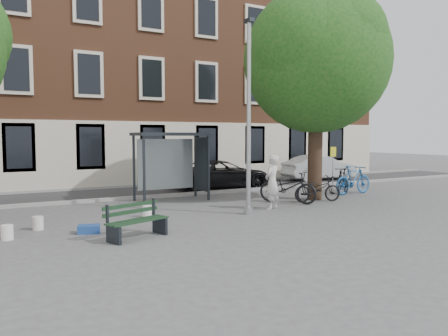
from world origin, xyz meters
The scene contains 21 objects.
ground centered at (0.00, 0.00, 0.00)m, with size 90.00×90.00×0.00m, color #4C4C4F.
road centered at (0.00, 7.00, 0.01)m, with size 40.00×4.00×0.01m, color #28282B.
curb_near centered at (0.00, 5.00, 0.06)m, with size 40.00×0.25×0.12m, color gray.
curb_far centered at (0.00, 9.00, 0.06)m, with size 40.00×0.25×0.12m, color gray.
building_row centered at (0.00, 13.00, 7.00)m, with size 30.00×8.00×14.00m, color brown.
lamppost centered at (0.00, 0.00, 2.78)m, with size 0.28×0.35×6.11m.
tree_right centered at (4.01, 1.38, 5.62)m, with size 5.76×5.60×8.20m.
bus_shelter centered at (-0.61, 4.11, 1.92)m, with size 2.85×1.45×2.62m.
painter centered at (1.20, 0.40, 0.93)m, with size 0.68×0.45×1.86m, color silver.
bench centered at (-4.12, -1.44, 0.39)m, with size 1.71×1.04×0.84m.
bike_a centered at (3.67, 0.95, 0.49)m, with size 0.65×1.87×0.98m, color black.
bike_b centered at (6.50, 1.93, 0.61)m, with size 0.58×2.04×1.23m, color #1A5292.
bike_c centered at (2.54, 1.31, 0.59)m, with size 0.78×2.25×1.18m, color black.
bike_d centered at (6.50, 2.56, 0.55)m, with size 0.51×1.82×1.09m, color black.
car_dark centered at (2.51, 6.39, 0.67)m, with size 2.23×4.83×1.34m, color black.
car_silver centered at (9.32, 7.29, 0.70)m, with size 1.49×4.27×1.41m, color #A9ACB1.
blue_crate centered at (-5.03, -0.30, 0.10)m, with size 0.55×0.40×0.20m, color navy.
bucket_a centered at (-6.90, -0.12, 0.18)m, with size 0.28×0.28×0.36m, color silver.
bucket_b centered at (-6.13, 0.73, 0.18)m, with size 0.28×0.28×0.36m, color silver.
bucket_c centered at (-3.00, 1.06, 0.18)m, with size 0.28×0.28×0.36m, color white.
notice_sign centered at (6.79, 3.50, 1.45)m, with size 0.34×0.05×1.99m.
Camera 1 is at (-7.32, -11.68, 2.49)m, focal length 35.00 mm.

